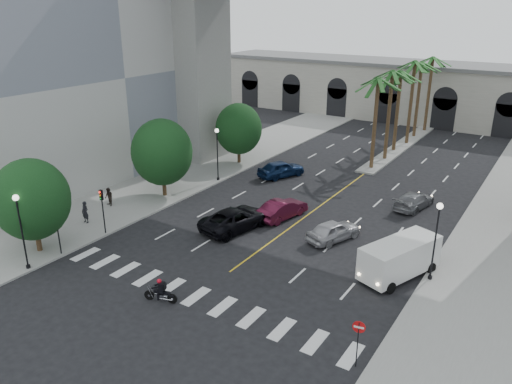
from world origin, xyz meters
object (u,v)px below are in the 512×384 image
car_a (334,231)px  pedestrian_b (109,197)px  cargo_van (399,258)px  do_not_enter_sign (358,334)px  car_e (281,169)px  car_b (282,209)px  car_d (414,200)px  lamp_post_left_far (217,150)px  pedestrian_a (85,212)px  lamp_post_left_near (21,226)px  car_c (236,219)px  motorcycle_rider (161,292)px  traffic_signal_far (102,204)px  lamp_post_right (436,235)px  traffic_signal_near (57,223)px

car_a → pedestrian_b: pedestrian_b is taller
cargo_van → do_not_enter_sign: 9.61m
car_e → cargo_van: bearing=165.2°
car_b → car_d: (8.47, 7.99, -0.09)m
lamp_post_left_far → pedestrian_a: bearing=-100.9°
lamp_post_left_near → car_c: bearing=58.4°
motorcycle_rider → lamp_post_left_near: bearing=173.9°
pedestrian_b → do_not_enter_sign: 26.88m
traffic_signal_far → pedestrian_a: 3.19m
lamp_post_left_near → motorcycle_rider: size_ratio=2.62×
traffic_signal_far → car_a: traffic_signal_far is taller
car_a → pedestrian_b: bearing=33.9°
motorcycle_rider → pedestrian_a: (-12.74, 5.02, 0.35)m
traffic_signal_far → cargo_van: 21.64m
lamp_post_right → car_a: size_ratio=1.19×
car_c → pedestrian_b: 11.97m
motorcycle_rider → car_a: car_a is taller
traffic_signal_far → car_b: traffic_signal_far is taller
pedestrian_b → traffic_signal_near: bearing=-46.9°
lamp_post_left_near → car_e: bearing=79.9°
traffic_signal_far → do_not_enter_sign: bearing=-9.4°
lamp_post_left_near → pedestrian_b: 11.39m
traffic_signal_far → motorcycle_rider: 11.08m
cargo_van → pedestrian_b: bearing=-154.7°
lamp_post_right → car_d: 12.64m
lamp_post_left_far → car_a: size_ratio=1.19×
car_a → pedestrian_b: size_ratio=2.78×
motorcycle_rider → traffic_signal_near: bearing=159.8°
traffic_signal_near → do_not_enter_sign: 21.81m
traffic_signal_far → car_e: 19.68m
car_d → traffic_signal_near: bearing=60.5°
lamp_post_left_near → lamp_post_right: size_ratio=1.00×
car_d → do_not_enter_sign: size_ratio=1.85×
pedestrian_b → lamp_post_right: bearing=22.0°
car_d → cargo_van: 12.42m
lamp_post_left_near → traffic_signal_far: (0.10, 6.50, -0.71)m
car_d → car_c: bearing=58.5°
traffic_signal_far → traffic_signal_near: bearing=-90.0°
pedestrian_b → do_not_enter_sign: (25.77, -7.60, 0.93)m
pedestrian_b → do_not_enter_sign: do_not_enter_sign is taller
lamp_post_right → traffic_signal_far: 23.62m
motorcycle_rider → pedestrian_a: pedestrian_a is taller
traffic_signal_far → pedestrian_a: bearing=169.9°
traffic_signal_far → car_c: size_ratio=0.60×
car_e → pedestrian_b: (-8.42, -15.12, 0.11)m
car_e → car_b: bearing=144.7°
car_c → lamp_post_right: bearing=-166.8°
traffic_signal_near → pedestrian_b: bearing=116.5°
lamp_post_right → car_d: size_ratio=1.11×
pedestrian_b → motorcycle_rider: bearing=-14.8°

